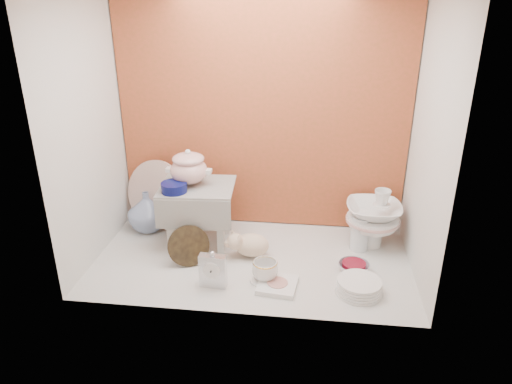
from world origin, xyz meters
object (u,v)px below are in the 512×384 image
floral_platter (157,195)px  porcelain_tower (373,217)px  mantel_clock (213,269)px  step_stool (199,214)px  dinner_plate_stack (359,286)px  soup_tureen (189,167)px  crystal_bowl (354,268)px  gold_rim_teacup (265,270)px  blue_white_vase (147,211)px  plush_pig (252,245)px

floral_platter → porcelain_tower: bearing=-3.7°
mantel_clock → porcelain_tower: porcelain_tower is taller
step_stool → dinner_plate_stack: 1.04m
step_stool → soup_tureen: soup_tureen is taller
mantel_clock → dinner_plate_stack: bearing=6.7°
crystal_bowl → porcelain_tower: size_ratio=0.46×
gold_rim_teacup → porcelain_tower: bearing=38.0°
blue_white_vase → plush_pig: blue_white_vase is taller
step_stool → dinner_plate_stack: step_stool is taller
gold_rim_teacup → dinner_plate_stack: bearing=-5.5°
step_stool → soup_tureen: bearing=158.4°
mantel_clock → plush_pig: 0.37m
step_stool → floral_platter: (-0.31, 0.17, 0.03)m
floral_platter → dinner_plate_stack: 1.40m
floral_platter → plush_pig: size_ratio=1.76×
step_stool → dinner_plate_stack: size_ratio=1.77×
mantel_clock → crystal_bowl: (0.74, 0.23, -0.08)m
soup_tureen → crystal_bowl: soup_tureen is taller
plush_pig → crystal_bowl: plush_pig is taller
blue_white_vase → porcelain_tower: bearing=-1.2°
mantel_clock → porcelain_tower: 1.03m
floral_platter → plush_pig: floral_platter is taller
soup_tureen → floral_platter: size_ratio=0.57×
floral_platter → soup_tureen: bearing=-30.8°
soup_tureen → gold_rim_teacup: soup_tureen is taller
dinner_plate_stack → crystal_bowl: dinner_plate_stack is taller
floral_platter → gold_rim_teacup: size_ratio=3.26×
step_stool → gold_rim_teacup: 0.60m
mantel_clock → step_stool: bearing=115.3°
soup_tureen → floral_platter: 0.41m
plush_pig → crystal_bowl: 0.59m
floral_platter → mantel_clock: 0.82m
crystal_bowl → plush_pig: bearing=170.3°
soup_tureen → gold_rim_teacup: size_ratio=1.87×
plush_pig → blue_white_vase: bearing=162.9°
mantel_clock → crystal_bowl: bearing=21.1°
floral_platter → gold_rim_teacup: (0.76, -0.56, -0.16)m
mantel_clock → crystal_bowl: size_ratio=1.21×
blue_white_vase → dinner_plate_stack: blue_white_vase is taller
dinner_plate_stack → crystal_bowl: (-0.01, 0.19, -0.01)m
soup_tureen → dinner_plate_stack: 1.17m
plush_pig → dinner_plate_stack: size_ratio=1.05×
porcelain_tower → floral_platter: bearing=176.3°
blue_white_vase → mantel_clock: bearing=-46.6°
porcelain_tower → soup_tureen: bearing=-176.4°
plush_pig → porcelain_tower: bearing=20.2°
plush_pig → dinner_plate_stack: bearing=-23.6°
blue_white_vase → gold_rim_teacup: 0.96m
blue_white_vase → plush_pig: 0.76m
soup_tureen → blue_white_vase: (-0.32, 0.10, -0.35)m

